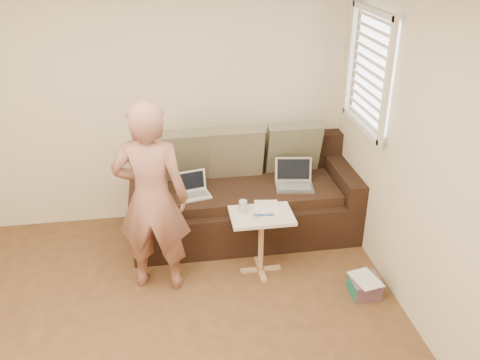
{
  "coord_description": "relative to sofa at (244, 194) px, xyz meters",
  "views": [
    {
      "loc": [
        0.16,
        -2.64,
        2.85
      ],
      "look_at": [
        0.8,
        1.4,
        0.78
      ],
      "focal_mm": 38.28,
      "sensor_mm": 36.0,
      "label": 1
    }
  ],
  "objects": [
    {
      "name": "laptop_silver",
      "position": [
        0.48,
        -0.12,
        0.1
      ],
      "size": [
        0.4,
        0.32,
        0.24
      ],
      "primitive_type": null,
      "rotation": [
        0.0,
        0.0,
        -0.16
      ],
      "color": "#B7BABC",
      "rests_on": "sofa"
    },
    {
      "name": "paper_on_table",
      "position": [
        0.1,
        -0.6,
        0.17
      ],
      "size": [
        0.25,
        0.33,
        0.0
      ],
      "primitive_type": null,
      "rotation": [
        0.0,
        0.0,
        -0.14
      ],
      "color": "white",
      "rests_on": "side_table"
    },
    {
      "name": "person",
      "position": [
        -0.88,
        -0.73,
        0.42
      ],
      "size": [
        0.69,
        0.53,
        1.69
      ],
      "primitive_type": "imported",
      "rotation": [
        0.0,
        0.0,
        2.94
      ],
      "color": "#945151",
      "rests_on": "ground"
    },
    {
      "name": "wall_back",
      "position": [
        -0.9,
        0.48,
        0.87
      ],
      "size": [
        4.0,
        0.0,
        4.0
      ],
      "primitive_type": "plane",
      "rotation": [
        1.57,
        0.0,
        0.0
      ],
      "color": "beige",
      "rests_on": "ground"
    },
    {
      "name": "drinking_glass",
      "position": [
        -0.12,
        -0.65,
        0.23
      ],
      "size": [
        0.07,
        0.07,
        0.12
      ],
      "primitive_type": null,
      "color": "silver",
      "rests_on": "side_table"
    },
    {
      "name": "wall_right",
      "position": [
        1.1,
        -1.77,
        0.87
      ],
      "size": [
        0.0,
        4.5,
        4.5
      ],
      "primitive_type": "plane",
      "rotation": [
        1.57,
        0.0,
        -1.57
      ],
      "color": "beige",
      "rests_on": "ground"
    },
    {
      "name": "striped_box",
      "position": [
        0.85,
        -1.16,
        -0.35
      ],
      "size": [
        0.25,
        0.25,
        0.16
      ],
      "primitive_type": null,
      "color": "#B91B63",
      "rests_on": "ground"
    },
    {
      "name": "pillow_mid",
      "position": [
        -0.05,
        0.22,
        0.37
      ],
      "size": [
        0.55,
        0.27,
        0.57
      ],
      "primitive_type": null,
      "rotation": [
        0.24,
        0.0,
        0.0
      ],
      "color": "#626146",
      "rests_on": "sofa"
    },
    {
      "name": "window_blinds",
      "position": [
        1.05,
        -0.27,
        1.28
      ],
      "size": [
        0.12,
        0.88,
        1.08
      ],
      "primitive_type": null,
      "color": "white",
      "rests_on": "wall_right"
    },
    {
      "name": "sofa",
      "position": [
        0.0,
        0.0,
        0.0
      ],
      "size": [
        2.2,
        0.95,
        0.85
      ],
      "primitive_type": null,
      "color": "black",
      "rests_on": "ground"
    },
    {
      "name": "side_table",
      "position": [
        0.04,
        -0.69,
        -0.13
      ],
      "size": [
        0.54,
        0.38,
        0.6
      ],
      "primitive_type": null,
      "color": "silver",
      "rests_on": "ground"
    },
    {
      "name": "pillow_right",
      "position": [
        0.55,
        0.25,
        0.37
      ],
      "size": [
        0.55,
        0.28,
        0.57
      ],
      "primitive_type": null,
      "rotation": [
        0.26,
        0.0,
        0.0
      ],
      "color": "#616349",
      "rests_on": "sofa"
    },
    {
      "name": "laptop_white",
      "position": [
        -0.5,
        -0.14,
        0.1
      ],
      "size": [
        0.33,
        0.27,
        0.22
      ],
      "primitive_type": null,
      "rotation": [
        0.0,
        0.0,
        0.22
      ],
      "color": "white",
      "rests_on": "sofa"
    },
    {
      "name": "scissors",
      "position": [
        0.05,
        -0.72,
        0.18
      ],
      "size": [
        0.18,
        0.11,
        0.02
      ],
      "primitive_type": null,
      "rotation": [
        0.0,
        0.0,
        -0.04
      ],
      "color": "silver",
      "rests_on": "side_table"
    },
    {
      "name": "pillow_left",
      "position": [
        -0.6,
        0.22,
        0.37
      ],
      "size": [
        0.55,
        0.29,
        0.57
      ],
      "primitive_type": null,
      "rotation": [
        0.28,
        0.0,
        0.0
      ],
      "color": "#616349",
      "rests_on": "sofa"
    }
  ]
}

